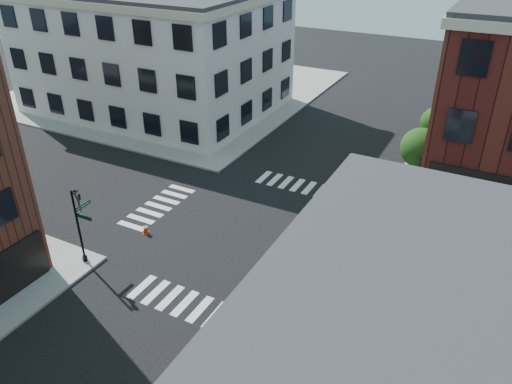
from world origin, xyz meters
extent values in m
plane|color=black|center=(0.00, 0.00, 0.00)|extent=(120.00, 120.00, 0.00)
cube|color=gray|center=(-21.00, 21.00, 0.07)|extent=(30.00, 30.00, 0.15)
cube|color=silver|center=(-19.00, 16.00, 5.50)|extent=(22.00, 16.00, 11.00)
cylinder|color=black|center=(7.50, 10.00, 0.89)|extent=(0.18, 0.18, 1.47)
cylinder|color=black|center=(7.50, 10.00, 1.62)|extent=(0.12, 0.12, 1.47)
sphere|color=#193C10|center=(7.50, 10.00, 3.30)|extent=(2.69, 2.69, 2.69)
sphere|color=#193C10|center=(7.75, 9.90, 2.75)|extent=(1.85, 1.85, 1.85)
cylinder|color=black|center=(7.50, 16.00, 0.81)|extent=(0.18, 0.18, 1.33)
cylinder|color=black|center=(7.50, 16.00, 1.48)|extent=(0.12, 0.12, 1.33)
sphere|color=#193C10|center=(7.50, 16.00, 3.00)|extent=(2.43, 2.43, 2.43)
sphere|color=#193C10|center=(7.75, 15.90, 2.51)|extent=(1.67, 1.67, 1.67)
cylinder|color=black|center=(-6.80, -6.80, 2.30)|extent=(0.12, 0.12, 4.60)
cylinder|color=black|center=(-6.80, -6.80, 0.30)|extent=(0.28, 0.28, 0.30)
cube|color=#053819|center=(-6.25, -6.80, 3.15)|extent=(1.10, 0.03, 0.22)
cube|color=#053819|center=(-6.80, -6.25, 3.40)|extent=(0.03, 1.10, 0.22)
imported|color=black|center=(-6.45, -6.70, 3.90)|extent=(0.22, 0.18, 1.10)
imported|color=black|center=(-6.90, -6.45, 3.90)|extent=(0.18, 0.22, 1.10)
cube|color=silver|center=(12.08, -1.88, 2.12)|extent=(5.95, 2.73, 3.14)
cube|color=#9D2B0E|center=(12.03, -3.16, 2.12)|extent=(2.23, 0.12, 0.71)
cube|color=#9D2B0E|center=(12.12, -0.59, 2.12)|extent=(2.23, 0.12, 0.71)
cube|color=#A1A1A3|center=(8.23, -1.74, 1.57)|extent=(2.11, 2.50, 2.02)
cube|color=black|center=(7.27, -1.71, 1.92)|extent=(0.17, 1.92, 0.91)
cube|color=black|center=(10.86, -1.83, 0.51)|extent=(8.12, 1.29, 0.25)
cylinder|color=black|center=(8.20, -2.80, 0.51)|extent=(1.02, 0.39, 1.01)
cylinder|color=black|center=(8.27, -0.68, 0.51)|extent=(1.02, 0.39, 1.01)
cylinder|color=black|center=(11.84, -2.93, 0.51)|extent=(1.02, 0.39, 1.01)
cylinder|color=black|center=(11.91, -0.81, 0.51)|extent=(1.02, 0.39, 1.01)
cylinder|color=black|center=(14.26, -3.02, 0.51)|extent=(1.02, 0.39, 1.01)
cylinder|color=black|center=(14.34, -0.89, 0.51)|extent=(1.02, 0.39, 1.01)
cube|color=red|center=(-5.70, -2.92, 0.02)|extent=(0.49, 0.49, 0.04)
cone|color=red|center=(-5.70, -2.92, 0.34)|extent=(0.47, 0.47, 0.68)
cylinder|color=white|center=(-5.70, -2.92, 0.44)|extent=(0.26, 0.26, 0.08)
camera|label=1|loc=(11.95, -22.12, 16.96)|focal=35.00mm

